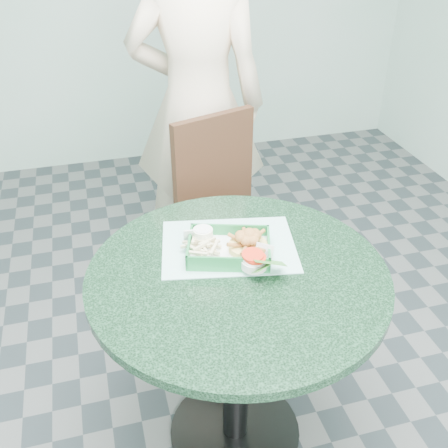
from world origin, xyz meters
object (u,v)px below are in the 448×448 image
object	(u,v)px
dining_chair	(219,208)
cafe_table	(237,318)
diner_person	(197,74)
food_basket	(229,256)
crab_sandwich	(247,243)
sauce_ramekin	(200,243)

from	to	relation	value
dining_chair	cafe_table	bearing A→B (deg)	-119.20
diner_person	food_basket	world-z (taller)	diner_person
food_basket	dining_chair	bearing A→B (deg)	77.63
food_basket	crab_sandwich	world-z (taller)	crab_sandwich
cafe_table	food_basket	size ratio (longest dim) A/B	3.61
diner_person	sauce_ramekin	world-z (taller)	diner_person
food_basket	crab_sandwich	distance (m)	0.07
diner_person	sauce_ramekin	xyz separation A→B (m)	(-0.22, -0.98, -0.22)
crab_sandwich	sauce_ramekin	xyz separation A→B (m)	(-0.14, 0.03, 0.00)
dining_chair	crab_sandwich	bearing A→B (deg)	-115.90
cafe_table	food_basket	distance (m)	0.21
cafe_table	crab_sandwich	world-z (taller)	crab_sandwich
diner_person	food_basket	size ratio (longest dim) A/B	8.14
food_basket	sauce_ramekin	size ratio (longest dim) A/B	4.01
cafe_table	crab_sandwich	xyz separation A→B (m)	(0.06, 0.09, 0.22)
food_basket	crab_sandwich	bearing A→B (deg)	7.76
food_basket	sauce_ramekin	xyz separation A→B (m)	(-0.08, 0.04, 0.03)
dining_chair	diner_person	distance (m)	0.61
sauce_ramekin	diner_person	bearing A→B (deg)	77.23
dining_chair	food_basket	size ratio (longest dim) A/B	3.70
cafe_table	sauce_ramekin	bearing A→B (deg)	124.13
diner_person	crab_sandwich	size ratio (longest dim) A/B	16.73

